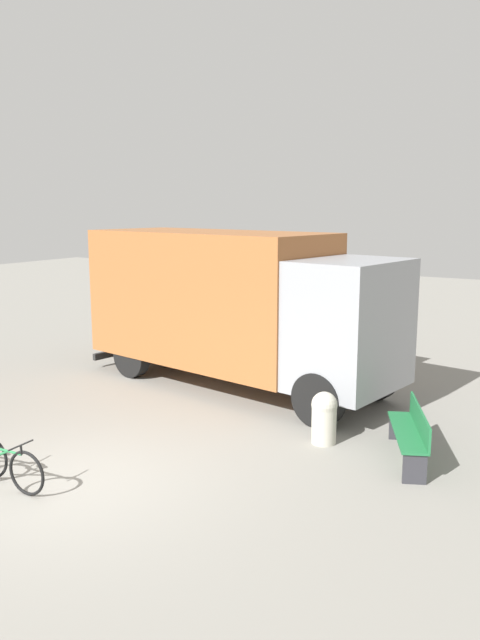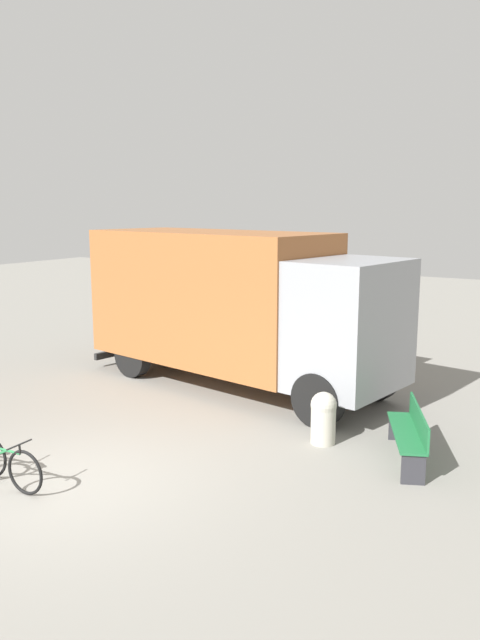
{
  "view_description": "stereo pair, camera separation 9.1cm",
  "coord_description": "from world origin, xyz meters",
  "px_view_note": "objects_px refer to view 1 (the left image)",
  "views": [
    {
      "loc": [
        6.4,
        -5.94,
        3.93
      ],
      "look_at": [
        0.45,
        4.11,
        1.81
      ],
      "focal_mm": 35.0,
      "sensor_mm": 36.0,
      "label": 1
    },
    {
      "loc": [
        6.48,
        -5.9,
        3.93
      ],
      "look_at": [
        0.45,
        4.11,
        1.81
      ],
      "focal_mm": 35.0,
      "sensor_mm": 36.0,
      "label": 2
    }
  ],
  "objects_px": {
    "delivery_truck": "(233,302)",
    "park_bench": "(412,431)",
    "bollard_near_bench": "(324,416)",
    "bicycle_middle": "(0,465)"
  },
  "relations": [
    {
      "from": "delivery_truck",
      "to": "park_bench",
      "type": "height_order",
      "value": "delivery_truck"
    },
    {
      "from": "delivery_truck",
      "to": "bollard_near_bench",
      "type": "distance_m",
      "value": 4.08
    },
    {
      "from": "delivery_truck",
      "to": "park_bench",
      "type": "xyz_separation_m",
      "value": [
        4.59,
        -2.2,
        -1.39
      ]
    },
    {
      "from": "delivery_truck",
      "to": "bicycle_middle",
      "type": "bearing_deg",
      "value": -81.54
    },
    {
      "from": "bicycle_middle",
      "to": "bollard_near_bench",
      "type": "distance_m",
      "value": 5.1
    },
    {
      "from": "park_bench",
      "to": "bollard_near_bench",
      "type": "relative_size",
      "value": 2.09
    },
    {
      "from": "park_bench",
      "to": "bollard_near_bench",
      "type": "bearing_deg",
      "value": 67.62
    },
    {
      "from": "delivery_truck",
      "to": "bicycle_middle",
      "type": "height_order",
      "value": "delivery_truck"
    },
    {
      "from": "park_bench",
      "to": "bicycle_middle",
      "type": "distance_m",
      "value": 6.16
    },
    {
      "from": "delivery_truck",
      "to": "park_bench",
      "type": "distance_m",
      "value": 5.28
    }
  ]
}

